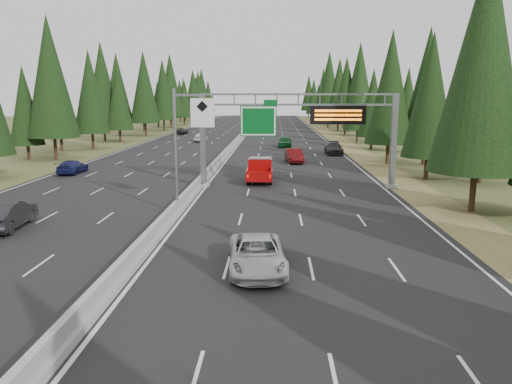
{
  "coord_description": "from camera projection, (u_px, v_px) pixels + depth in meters",
  "views": [
    {
      "loc": [
        6.33,
        -6.65,
        7.5
      ],
      "look_at": [
        5.35,
        20.0,
        2.46
      ],
      "focal_mm": 35.0,
      "sensor_mm": 36.0,
      "label": 1
    }
  ],
  "objects": [
    {
      "name": "hov_sign_pole",
      "position": [
        184.0,
        142.0,
        31.76
      ],
      "size": [
        2.8,
        0.5,
        8.0
      ],
      "color": "slate",
      "rests_on": "road"
    },
    {
      "name": "silver_minivan",
      "position": [
        257.0,
        254.0,
        21.68
      ],
      "size": [
        2.83,
        5.41,
        1.45
      ],
      "primitive_type": "imported",
      "rotation": [
        0.0,
        0.0,
        0.08
      ],
      "color": "silver",
      "rests_on": "road"
    },
    {
      "name": "tree_row_left",
      "position": [
        108.0,
        89.0,
        84.28
      ],
      "size": [
        11.83,
        240.82,
        18.52
      ],
      "color": "black",
      "rests_on": "ground"
    },
    {
      "name": "tree_row_right",
      "position": [
        372.0,
        86.0,
        80.09
      ],
      "size": [
        11.63,
        242.56,
        18.95
      ],
      "color": "black",
      "rests_on": "ground"
    },
    {
      "name": "car_ahead_far",
      "position": [
        257.0,
        122.0,
        138.44
      ],
      "size": [
        1.79,
        4.34,
        1.47
      ],
      "primitive_type": "imported",
      "rotation": [
        0.0,
        0.0,
        -0.01
      ],
      "color": "black",
      "rests_on": "road"
    },
    {
      "name": "red_pickup",
      "position": [
        260.0,
        168.0,
        45.36
      ],
      "size": [
        2.22,
        6.22,
        2.03
      ],
      "color": "black",
      "rests_on": "road"
    },
    {
      "name": "car_onc_blue",
      "position": [
        72.0,
        167.0,
        49.72
      ],
      "size": [
        1.89,
        4.6,
        1.33
      ],
      "primitive_type": "imported",
      "rotation": [
        0.0,
        0.0,
        3.13
      ],
      "color": "#161A50",
      "rests_on": "road"
    },
    {
      "name": "car_ahead_white",
      "position": [
        256.0,
        130.0,
        105.73
      ],
      "size": [
        2.87,
        5.39,
        1.44
      ],
      "primitive_type": "imported",
      "rotation": [
        0.0,
        0.0,
        -0.09
      ],
      "color": "silver",
      "rests_on": "road"
    },
    {
      "name": "road",
      "position": [
        238.0,
        142.0,
        86.7
      ],
      "size": [
        32.0,
        260.0,
        0.08
      ],
      "primitive_type": "cube",
      "color": "black",
      "rests_on": "ground"
    },
    {
      "name": "car_onc_white",
      "position": [
        201.0,
        137.0,
        86.12
      ],
      "size": [
        2.03,
        4.65,
        1.56
      ],
      "primitive_type": "imported",
      "rotation": [
        0.0,
        0.0,
        3.1
      ],
      "color": "silver",
      "rests_on": "road"
    },
    {
      "name": "shoulder_right",
      "position": [
        341.0,
        142.0,
        86.05
      ],
      "size": [
        3.6,
        260.0,
        0.06
      ],
      "primitive_type": "cube",
      "color": "olive",
      "rests_on": "ground"
    },
    {
      "name": "median_barrier",
      "position": [
        238.0,
        139.0,
        86.63
      ],
      "size": [
        0.7,
        260.0,
        0.85
      ],
      "color": "gray",
      "rests_on": "road"
    },
    {
      "name": "car_onc_near",
      "position": [
        7.0,
        215.0,
        28.67
      ],
      "size": [
        2.22,
        5.1,
        1.63
      ],
      "primitive_type": "imported",
      "rotation": [
        0.0,
        0.0,
        3.24
      ],
      "color": "black",
      "rests_on": "road"
    },
    {
      "name": "car_onc_far",
      "position": [
        181.0,
        131.0,
        103.92
      ],
      "size": [
        2.61,
        4.85,
        1.3
      ],
      "primitive_type": "imported",
      "rotation": [
        0.0,
        0.0,
        3.04
      ],
      "color": "black",
      "rests_on": "road"
    },
    {
      "name": "shoulder_left",
      "position": [
        137.0,
        141.0,
        87.34
      ],
      "size": [
        3.6,
        260.0,
        0.06
      ],
      "primitive_type": "cube",
      "color": "#495427",
      "rests_on": "ground"
    },
    {
      "name": "car_ahead_dkgrey",
      "position": [
        334.0,
        148.0,
        66.82
      ],
      "size": [
        2.39,
        5.6,
        1.61
      ],
      "primitive_type": "imported",
      "rotation": [
        0.0,
        0.0,
        -0.03
      ],
      "color": "black",
      "rests_on": "road"
    },
    {
      "name": "car_ahead_green",
      "position": [
        285.0,
        142.0,
        76.56
      ],
      "size": [
        2.33,
        4.98,
        1.65
      ],
      "primitive_type": "imported",
      "rotation": [
        0.0,
        0.0,
        -0.08
      ],
      "color": "#125221",
      "rests_on": "road"
    },
    {
      "name": "car_ahead_dkred",
      "position": [
        294.0,
        156.0,
        58.07
      ],
      "size": [
        2.22,
        5.08,
        1.62
      ],
      "primitive_type": "imported",
      "rotation": [
        0.0,
        0.0,
        0.1
      ],
      "color": "#500B0B",
      "rests_on": "road"
    },
    {
      "name": "sign_gantry",
      "position": [
        306.0,
        125.0,
        41.1
      ],
      "size": [
        16.75,
        0.98,
        7.8
      ],
      "color": "slate",
      "rests_on": "road"
    }
  ]
}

